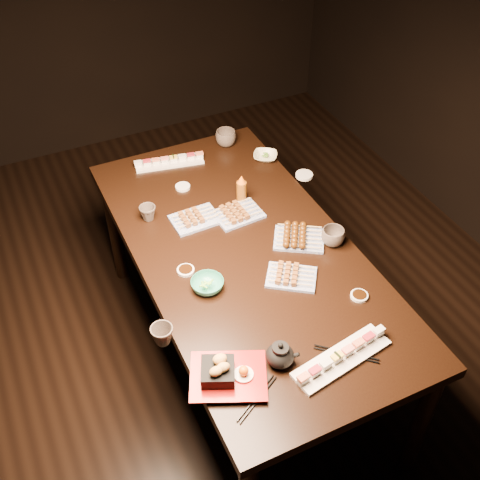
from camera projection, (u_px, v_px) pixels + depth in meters
name	position (u px, v px, depth m)	size (l,w,h in m)	color
ground	(207.00, 411.00, 2.87)	(5.00, 5.00, 0.00)	black
dining_table	(245.00, 308.00, 2.86)	(0.90, 1.80, 0.75)	black
sushi_platter_near	(342.00, 355.00, 2.16)	(0.40, 0.11, 0.05)	white
sushi_platter_far	(169.00, 160.00, 3.07)	(0.35, 0.10, 0.04)	white
yakitori_plate_center	(238.00, 211.00, 2.76)	(0.22, 0.16, 0.05)	#828EB6
yakitori_plate_right	(292.00, 274.00, 2.46)	(0.20, 0.15, 0.05)	#828EB6
yakitori_plate_left	(195.00, 216.00, 2.74)	(0.21, 0.16, 0.05)	#828EB6
tsukune_plate	(299.00, 236.00, 2.63)	(0.22, 0.16, 0.06)	#828EB6
edamame_bowl_green	(207.00, 285.00, 2.43)	(0.13, 0.13, 0.04)	#2C886B
edamame_bowl_cream	(265.00, 156.00, 3.11)	(0.12, 0.12, 0.03)	#EBE8C0
tempura_tray	(228.00, 371.00, 2.08)	(0.27, 0.21, 0.10)	black
teacup_near_left	(162.00, 335.00, 2.21)	(0.09, 0.09, 0.08)	#483F37
teacup_mid_right	(333.00, 237.00, 2.61)	(0.10, 0.10, 0.08)	#483F37
teacup_far_left	(148.00, 213.00, 2.74)	(0.08, 0.08, 0.07)	#483F37
teacup_far_right	(226.00, 138.00, 3.19)	(0.11, 0.11, 0.09)	#483F37
teapot	(280.00, 353.00, 2.13)	(0.12, 0.12, 0.10)	black
condiment_bottle	(241.00, 189.00, 2.81)	(0.05, 0.05, 0.15)	brown
sauce_dish_west	(186.00, 270.00, 2.51)	(0.07, 0.07, 0.01)	white
sauce_dish_east	(304.00, 175.00, 3.00)	(0.09, 0.09, 0.02)	white
sauce_dish_se	(359.00, 296.00, 2.40)	(0.07, 0.07, 0.01)	white
sauce_dish_nw	(183.00, 187.00, 2.93)	(0.07, 0.07, 0.01)	white
chopsticks_near	(257.00, 399.00, 2.05)	(0.22, 0.02, 0.01)	black
chopsticks_se	(346.00, 354.00, 2.19)	(0.24, 0.02, 0.01)	black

